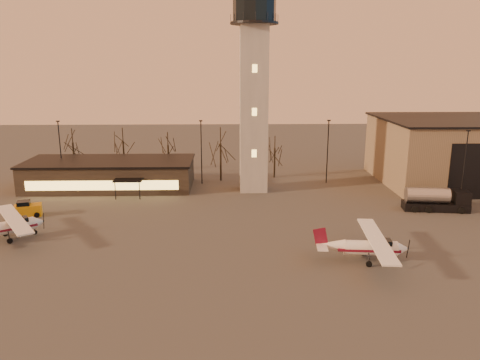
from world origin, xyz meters
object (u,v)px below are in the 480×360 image
object	(u,v)px
control_tower	(254,80)
cessna_rear	(11,229)
hangar	(477,151)
terminal	(110,174)
service_cart	(28,210)
cessna_front	(372,250)
fuel_truck	(436,201)

from	to	relation	value
control_tower	cessna_rear	xyz separation A→B (m)	(-27.49, -19.90, -15.19)
control_tower	hangar	world-z (taller)	control_tower
terminal	service_cart	world-z (taller)	terminal
cessna_front	cessna_rear	world-z (taller)	cessna_front
hangar	cessna_front	size ratio (longest dim) A/B	2.52
cessna_front	service_cart	xyz separation A→B (m)	(-39.07, 14.82, -0.38)
cessna_front	service_cart	distance (m)	41.79
control_tower	service_cart	bearing A→B (deg)	-157.50
service_cart	hangar	bearing A→B (deg)	-2.58
cessna_rear	service_cart	xyz separation A→B (m)	(-1.52, 7.88, -0.37)
cessna_front	service_cart	bearing A→B (deg)	164.68
cessna_rear	fuel_truck	distance (m)	51.53
cessna_rear	cessna_front	bearing A→B (deg)	-44.83
cessna_front	cessna_rear	bearing A→B (deg)	174.98
cessna_rear	fuel_truck	world-z (taller)	cessna_rear
hangar	terminal	world-z (taller)	hangar
hangar	cessna_front	distance (m)	40.48
hangar	cessna_rear	world-z (taller)	hangar
cessna_front	fuel_truck	world-z (taller)	cessna_front
hangar	fuel_truck	distance (m)	19.99
control_tower	cessna_rear	size ratio (longest dim) A/B	3.01
terminal	cessna_front	xyz separation A→B (m)	(32.05, -28.82, -1.01)
cessna_front	terminal	bearing A→B (deg)	143.49
terminal	cessna_rear	distance (m)	22.58
hangar	terminal	bearing A→B (deg)	-178.03
hangar	service_cart	xyz separation A→B (m)	(-65.01, -15.99, -4.39)
control_tower	hangar	distance (m)	37.90
terminal	cessna_rear	xyz separation A→B (m)	(-5.50, -21.88, -1.02)
hangar	service_cart	world-z (taller)	hangar
terminal	cessna_rear	world-z (taller)	terminal
control_tower	fuel_truck	bearing A→B (deg)	-25.10
hangar	cessna_rear	xyz separation A→B (m)	(-63.49, -23.88, -4.02)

